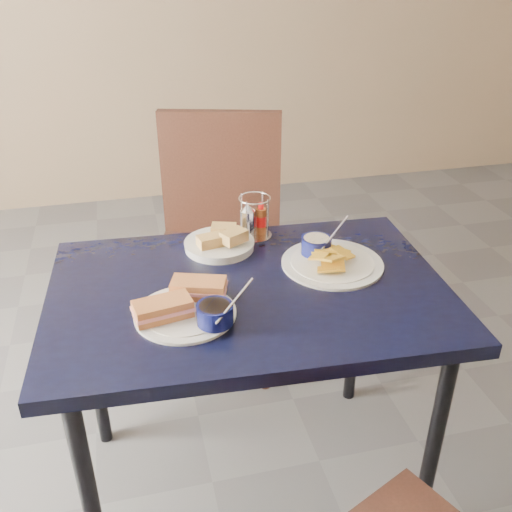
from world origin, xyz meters
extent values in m
plane|color=#505155|center=(0.00, 0.00, 0.00)|extent=(6.00, 6.00, 0.00)
cube|color=black|center=(-0.25, -0.01, 0.73)|extent=(1.12, 0.78, 0.04)
cylinder|color=black|center=(-0.71, -0.29, 0.35)|extent=(0.04, 0.04, 0.71)
cylinder|color=black|center=(0.22, -0.29, 0.35)|extent=(0.04, 0.04, 0.71)
cylinder|color=black|center=(-0.71, 0.28, 0.35)|extent=(0.04, 0.04, 0.71)
cylinder|color=black|center=(0.22, 0.28, 0.35)|extent=(0.04, 0.04, 0.71)
cube|color=black|center=(-0.22, 0.64, 0.49)|extent=(0.58, 0.57, 0.05)
cylinder|color=black|center=(-0.42, 0.46, 0.23)|extent=(0.04, 0.04, 0.47)
cylinder|color=black|center=(-0.03, 0.46, 0.23)|extent=(0.04, 0.04, 0.47)
cylinder|color=black|center=(-0.42, 0.82, 0.23)|extent=(0.04, 0.04, 0.47)
cylinder|color=black|center=(-0.03, 0.82, 0.23)|extent=(0.04, 0.04, 0.47)
cube|color=black|center=(-0.22, 0.84, 0.76)|extent=(0.47, 0.18, 0.50)
cylinder|color=white|center=(-0.43, -0.10, 0.75)|extent=(0.26, 0.26, 0.01)
cylinder|color=white|center=(-0.43, -0.10, 0.76)|extent=(0.21, 0.21, 0.00)
cube|color=#C77D47|center=(-0.49, -0.11, 0.78)|extent=(0.15, 0.09, 0.04)
cube|color=#DC8686|center=(-0.49, -0.11, 0.78)|extent=(0.16, 0.10, 0.01)
cube|color=#C77D47|center=(-0.39, -0.03, 0.78)|extent=(0.15, 0.11, 0.04)
cube|color=#DC8686|center=(-0.39, -0.03, 0.78)|extent=(0.16, 0.12, 0.01)
cylinder|color=#0A0D38|center=(-0.37, -0.16, 0.79)|extent=(0.09, 0.09, 0.05)
cylinder|color=black|center=(-0.37, -0.16, 0.80)|extent=(0.08, 0.08, 0.01)
cylinder|color=silver|center=(-0.32, -0.18, 0.83)|extent=(0.11, 0.07, 0.08)
cylinder|color=white|center=(0.02, 0.05, 0.75)|extent=(0.30, 0.30, 0.01)
cylinder|color=white|center=(0.02, 0.05, 0.76)|extent=(0.24, 0.24, 0.00)
cube|color=yellow|center=(-0.02, 0.00, 0.76)|extent=(0.08, 0.06, 0.02)
cube|color=yellow|center=(0.04, 0.08, 0.77)|extent=(0.08, 0.08, 0.02)
cube|color=yellow|center=(0.00, 0.00, 0.77)|extent=(0.07, 0.06, 0.02)
cube|color=yellow|center=(0.04, 0.05, 0.78)|extent=(0.07, 0.08, 0.03)
cube|color=yellow|center=(-0.02, 0.09, 0.78)|extent=(0.05, 0.07, 0.02)
cube|color=yellow|center=(0.00, 0.07, 0.79)|extent=(0.07, 0.06, 0.02)
cube|color=yellow|center=(-0.04, 0.02, 0.79)|extent=(0.07, 0.08, 0.03)
cube|color=yellow|center=(-0.01, -0.01, 0.80)|extent=(0.08, 0.07, 0.03)
cylinder|color=#0A0D38|center=(-0.01, 0.11, 0.79)|extent=(0.09, 0.09, 0.05)
cylinder|color=#C5B295|center=(-0.01, 0.11, 0.80)|extent=(0.08, 0.08, 0.01)
cylinder|color=silver|center=(0.03, 0.09, 0.83)|extent=(0.11, 0.07, 0.08)
cylinder|color=white|center=(-0.28, 0.23, 0.76)|extent=(0.21, 0.21, 0.02)
cylinder|color=white|center=(-0.28, 0.23, 0.77)|extent=(0.17, 0.17, 0.00)
cube|color=tan|center=(-0.31, 0.21, 0.79)|extent=(0.08, 0.06, 0.03)
cube|color=tan|center=(-0.26, 0.26, 0.79)|extent=(0.09, 0.07, 0.03)
cube|color=tan|center=(-0.24, 0.20, 0.80)|extent=(0.09, 0.08, 0.03)
cylinder|color=silver|center=(-0.16, 0.29, 0.75)|extent=(0.11, 0.11, 0.01)
cylinder|color=silver|center=(-0.13, 0.32, 0.82)|extent=(0.01, 0.01, 0.13)
cylinder|color=silver|center=(-0.19, 0.32, 0.82)|extent=(0.01, 0.01, 0.13)
cylinder|color=silver|center=(-0.19, 0.25, 0.82)|extent=(0.01, 0.01, 0.13)
cylinder|color=silver|center=(-0.13, 0.25, 0.82)|extent=(0.01, 0.01, 0.13)
torus|color=silver|center=(-0.16, 0.29, 0.88)|extent=(0.10, 0.10, 0.00)
cylinder|color=silver|center=(-0.18, 0.29, 0.80)|extent=(0.05, 0.05, 0.08)
cone|color=silver|center=(-0.18, 0.29, 0.85)|extent=(0.04, 0.04, 0.02)
cylinder|color=brown|center=(-0.14, 0.29, 0.80)|extent=(0.03, 0.03, 0.08)
cylinder|color=#BE0B0A|center=(-0.14, 0.29, 0.80)|extent=(0.03, 0.03, 0.03)
cylinder|color=#BE0B0A|center=(-0.14, 0.29, 0.85)|extent=(0.02, 0.02, 0.02)
camera|label=1|loc=(-0.54, -1.29, 1.57)|focal=40.00mm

